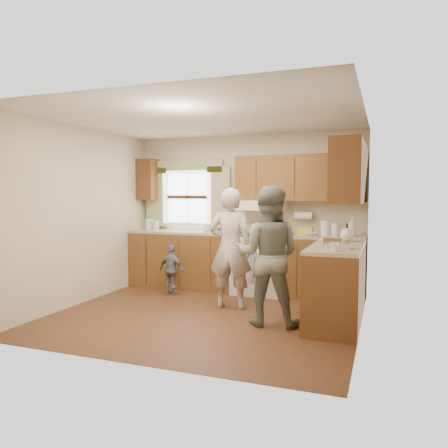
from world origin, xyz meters
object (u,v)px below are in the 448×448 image
at_px(stove, 259,264).
at_px(woman_left, 230,248).
at_px(woman_right, 268,256).
at_px(child, 172,270).

relative_size(stove, woman_left, 0.65).
relative_size(stove, woman_right, 0.65).
height_order(stove, woman_right, woman_right).
xyz_separation_m(woman_left, child, (-1.10, 0.41, -0.43)).
bearing_deg(woman_right, woman_left, -44.94).
bearing_deg(woman_right, stove, -76.39).
relative_size(woman_left, woman_right, 0.99).
height_order(stove, child, stove).
bearing_deg(woman_left, stove, -102.06).
bearing_deg(stove, woman_left, -97.03).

